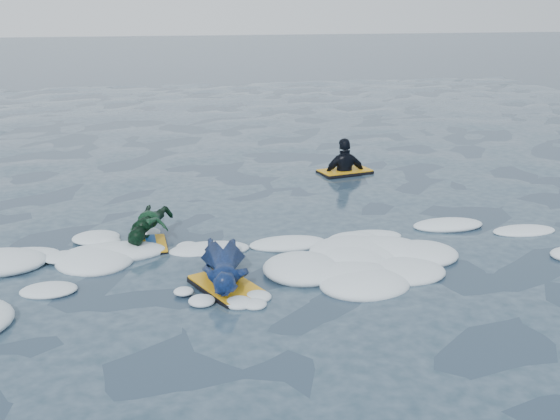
# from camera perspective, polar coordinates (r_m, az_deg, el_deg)

# --- Properties ---
(ground) EXTENTS (120.00, 120.00, 0.00)m
(ground) POSITION_cam_1_polar(r_m,az_deg,el_deg) (8.46, -4.95, -6.66)
(ground) COLOR #162636
(ground) RESTS_ON ground
(foam_band) EXTENTS (12.00, 3.10, 0.30)m
(foam_band) POSITION_cam_1_polar(r_m,az_deg,el_deg) (9.42, -5.70, -4.19)
(foam_band) COLOR white
(foam_band) RESTS_ON ground
(prone_woman_unit) EXTENTS (0.94, 1.67, 0.41)m
(prone_woman_unit) POSITION_cam_1_polar(r_m,az_deg,el_deg) (8.62, -4.52, -4.68)
(prone_woman_unit) COLOR black
(prone_woman_unit) RESTS_ON ground
(prone_child_unit) EXTENTS (0.94, 1.30, 0.46)m
(prone_child_unit) POSITION_cam_1_polar(r_m,az_deg,el_deg) (10.16, -10.51, -1.41)
(prone_child_unit) COLOR black
(prone_child_unit) RESTS_ON ground
(waiting_rider_unit) EXTENTS (1.15, 0.79, 1.57)m
(waiting_rider_unit) POSITION_cam_1_polar(r_m,az_deg,el_deg) (14.10, 5.28, 2.72)
(waiting_rider_unit) COLOR black
(waiting_rider_unit) RESTS_ON ground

